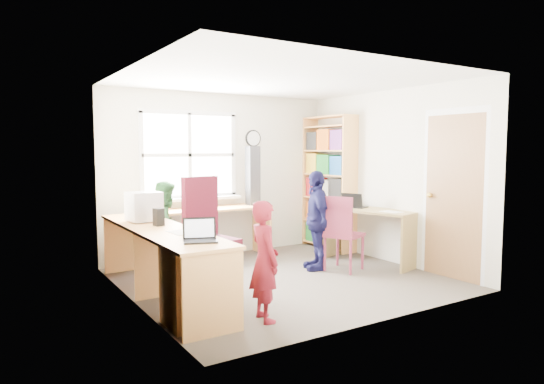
# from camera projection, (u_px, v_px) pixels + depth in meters

# --- Properties ---
(room) EXTENTS (3.64, 3.44, 2.44)m
(room) POSITION_uv_depth(u_px,v_px,m) (279.00, 179.00, 5.89)
(room) COLOR #4A433A
(room) RESTS_ON ground
(l_desk) EXTENTS (2.38, 2.95, 0.75)m
(l_desk) POSITION_uv_depth(u_px,v_px,m) (191.00, 260.00, 4.94)
(l_desk) COLOR #FFB765
(l_desk) RESTS_ON ground
(right_desk) EXTENTS (0.92, 1.42, 0.75)m
(right_desk) POSITION_uv_depth(u_px,v_px,m) (370.00, 224.00, 6.74)
(right_desk) COLOR tan
(right_desk) RESTS_ON ground
(bookshelf) EXTENTS (0.30, 1.02, 2.10)m
(bookshelf) POSITION_uv_depth(u_px,v_px,m) (329.00, 186.00, 7.70)
(bookshelf) COLOR #FFB765
(bookshelf) RESTS_ON ground
(swivel_chair) EXTENTS (0.70, 0.70, 1.26)m
(swivel_chair) POSITION_uv_depth(u_px,v_px,m) (208.00, 240.00, 5.54)
(swivel_chair) COLOR black
(swivel_chair) RESTS_ON ground
(wooden_chair) EXTENTS (0.56, 0.56, 0.98)m
(wooden_chair) POSITION_uv_depth(u_px,v_px,m) (342.00, 231.00, 6.25)
(wooden_chair) COLOR #8A2E44
(wooden_chair) RESTS_ON ground
(crt_monitor) EXTENTS (0.38, 0.34, 0.34)m
(crt_monitor) POSITION_uv_depth(u_px,v_px,m) (144.00, 207.00, 5.56)
(crt_monitor) COLOR #BCBCC1
(crt_monitor) RESTS_ON l_desk
(laptop_left) EXTENTS (0.37, 0.34, 0.21)m
(laptop_left) POSITION_uv_depth(u_px,v_px,m) (200.00, 236.00, 4.38)
(laptop_left) COLOR black
(laptop_left) RESTS_ON l_desk
(laptop_right) EXTENTS (0.36, 0.38, 0.21)m
(laptop_right) POSITION_uv_depth(u_px,v_px,m) (354.00, 204.00, 6.89)
(laptop_right) COLOR black
(laptop_right) RESTS_ON right_desk
(speaker_a) EXTENTS (0.11, 0.11, 0.19)m
(speaker_a) POSITION_uv_depth(u_px,v_px,m) (159.00, 217.00, 5.26)
(speaker_a) COLOR black
(speaker_a) RESTS_ON l_desk
(speaker_b) EXTENTS (0.10, 0.10, 0.19)m
(speaker_b) POSITION_uv_depth(u_px,v_px,m) (141.00, 211.00, 5.78)
(speaker_b) COLOR black
(speaker_b) RESTS_ON l_desk
(cd_tower) EXTENTS (0.18, 0.16, 0.88)m
(cd_tower) POSITION_uv_depth(u_px,v_px,m) (253.00, 176.00, 7.23)
(cd_tower) COLOR black
(cd_tower) RESTS_ON l_desk
(game_box) EXTENTS (0.28, 0.28, 0.06)m
(game_box) POSITION_uv_depth(u_px,v_px,m) (347.00, 203.00, 7.22)
(game_box) COLOR red
(game_box) RESTS_ON right_desk
(paper_a) EXTENTS (0.24, 0.33, 0.00)m
(paper_a) POSITION_uv_depth(u_px,v_px,m) (182.00, 232.00, 4.84)
(paper_a) COLOR white
(paper_a) RESTS_ON l_desk
(paper_b) EXTENTS (0.23, 0.30, 0.00)m
(paper_b) POSITION_uv_depth(u_px,v_px,m) (391.00, 212.00, 6.43)
(paper_b) COLOR white
(paper_b) RESTS_ON right_desk
(potted_plant) EXTENTS (0.18, 0.16, 0.27)m
(potted_plant) POSITION_uv_depth(u_px,v_px,m) (198.00, 199.00, 6.85)
(potted_plant) COLOR #29672E
(potted_plant) RESTS_ON l_desk
(person_red) EXTENTS (0.32, 0.44, 1.12)m
(person_red) POSITION_uv_depth(u_px,v_px,m) (265.00, 261.00, 4.44)
(person_red) COLOR maroon
(person_red) RESTS_ON ground
(person_green) EXTENTS (0.69, 0.73, 1.18)m
(person_green) POSITION_uv_depth(u_px,v_px,m) (167.00, 228.00, 6.11)
(person_green) COLOR #2A692B
(person_green) RESTS_ON ground
(person_navy) EXTENTS (0.58, 0.83, 1.31)m
(person_navy) POSITION_uv_depth(u_px,v_px,m) (316.00, 220.00, 6.36)
(person_navy) COLOR #15143F
(person_navy) RESTS_ON ground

